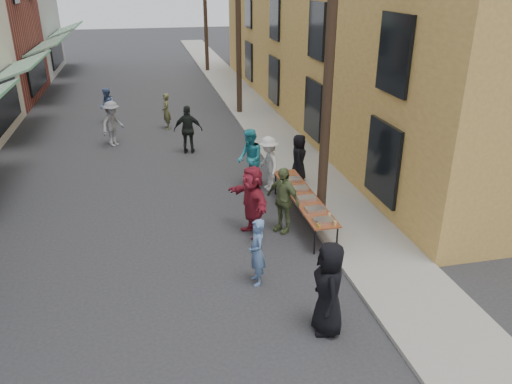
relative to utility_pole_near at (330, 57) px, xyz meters
name	(u,v)px	position (x,y,z in m)	size (l,w,h in m)	color
ground	(175,302)	(-4.30, -3.00, -4.50)	(120.00, 120.00, 0.00)	#28282B
sidewalk	(253,112)	(0.70, 12.00, -4.45)	(2.20, 60.00, 0.10)	gray
building_ochre	(385,6)	(6.80, 11.00, 0.50)	(10.00, 28.00, 10.00)	#B2863F
utility_pole_near	(330,57)	(0.00, 0.00, 0.00)	(0.26, 0.26, 9.00)	#2D2116
utility_pole_mid	(238,18)	(0.00, 12.00, 0.00)	(0.26, 0.26, 9.00)	#2D2116
utility_pole_far	(205,4)	(0.00, 24.00, 0.00)	(0.26, 0.26, 9.00)	#2D2116
serving_table	(303,197)	(-0.50, 0.10, -3.79)	(0.70, 4.00, 0.75)	brown
catering_tray_sausage	(324,220)	(-0.50, -1.55, -3.71)	(0.50, 0.33, 0.08)	maroon
catering_tray_foil_b	(315,209)	(-0.50, -0.90, -3.71)	(0.50, 0.33, 0.08)	#B2B2B7
catering_tray_buns	(307,198)	(-0.50, -0.20, -3.71)	(0.50, 0.33, 0.08)	tan
catering_tray_foil_d	(299,188)	(-0.50, 0.50, -3.71)	(0.50, 0.33, 0.08)	#B2B2B7
catering_tray_buns_end	(292,179)	(-0.50, 1.20, -3.71)	(0.50, 0.33, 0.08)	tan
condiment_jar_a	(319,227)	(-0.72, -1.85, -3.71)	(0.07, 0.07, 0.08)	#A57F26
condiment_jar_b	(318,225)	(-0.72, -1.75, -3.71)	(0.07, 0.07, 0.08)	#A57F26
condiment_jar_c	(317,223)	(-0.72, -1.65, -3.71)	(0.07, 0.07, 0.08)	#A57F26
cup_stack	(335,223)	(-0.30, -1.80, -3.69)	(0.08, 0.08, 0.12)	tan
guest_front_a	(329,288)	(-1.49, -4.55, -3.55)	(0.93, 0.61, 1.90)	black
guest_front_b	(257,252)	(-2.44, -2.67, -3.72)	(0.57, 0.37, 1.56)	#5778A9
guest_front_c	(250,159)	(-1.43, 2.79, -3.54)	(0.93, 0.72, 1.91)	teal
guest_front_d	(269,163)	(-0.90, 2.46, -3.63)	(1.13, 0.65, 1.74)	silver
guest_front_e	(283,200)	(-1.23, -0.40, -3.59)	(1.07, 0.44, 1.82)	#5C6D3F
guest_queue_back	(252,201)	(-2.05, -0.40, -3.54)	(1.78, 0.57, 1.91)	maroon
server	(299,158)	(0.18, 2.72, -3.62)	(0.77, 0.50, 1.57)	black
passerby_left	(112,124)	(-5.89, 8.14, -3.59)	(1.17, 0.67, 1.82)	gray
passerby_mid	(188,130)	(-3.03, 6.57, -3.57)	(1.09, 0.45, 1.86)	black
passerby_right	(166,111)	(-3.67, 10.09, -3.71)	(0.58, 0.38, 1.59)	brown
passerby_far	(107,106)	(-6.26, 11.60, -3.68)	(0.80, 0.62, 1.64)	#526A9F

